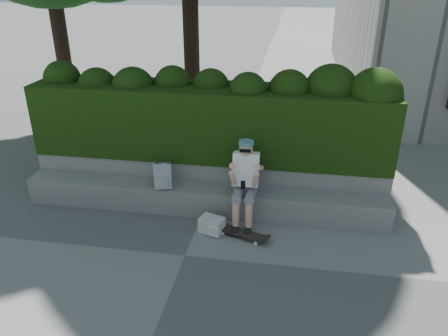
% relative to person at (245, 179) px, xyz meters
% --- Properties ---
extents(ground, '(80.00, 80.00, 0.00)m').
position_rel_person_xyz_m(ground, '(-0.72, -1.07, -0.75)').
color(ground, slate).
rests_on(ground, ground).
extents(bench_ledge, '(6.00, 0.45, 0.45)m').
position_rel_person_xyz_m(bench_ledge, '(-0.72, 0.18, -0.53)').
color(bench_ledge, gray).
rests_on(bench_ledge, ground).
extents(planter_wall, '(6.00, 0.50, 0.75)m').
position_rel_person_xyz_m(planter_wall, '(-0.72, 0.66, -0.38)').
color(planter_wall, gray).
rests_on(planter_wall, ground).
extents(hedge, '(6.00, 1.00, 1.20)m').
position_rel_person_xyz_m(hedge, '(-0.72, 0.88, 0.60)').
color(hedge, black).
rests_on(hedge, planter_wall).
extents(person, '(0.40, 0.76, 1.38)m').
position_rel_person_xyz_m(person, '(0.00, 0.00, 0.00)').
color(person, slate).
rests_on(person, ground).
extents(skateboard, '(0.81, 0.44, 0.08)m').
position_rel_person_xyz_m(skateboard, '(0.01, -0.46, -0.68)').
color(skateboard, black).
rests_on(skateboard, ground).
extents(backpack_plaid, '(0.32, 0.24, 0.42)m').
position_rel_person_xyz_m(backpack_plaid, '(-1.36, 0.08, -0.09)').
color(backpack_plaid, silver).
rests_on(backpack_plaid, bench_ledge).
extents(backpack_ground, '(0.42, 0.35, 0.23)m').
position_rel_person_xyz_m(backpack_ground, '(-0.46, -0.39, -0.64)').
color(backpack_ground, silver).
rests_on(backpack_ground, ground).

